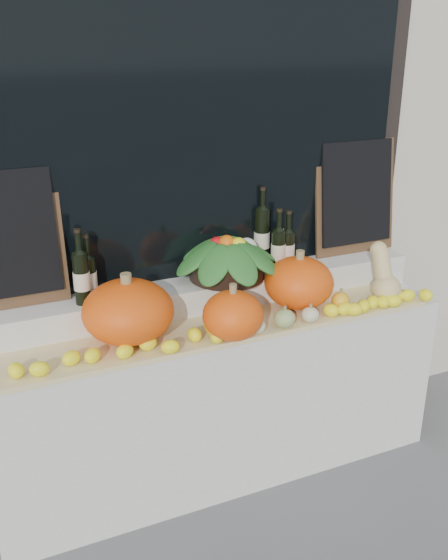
{
  "coord_description": "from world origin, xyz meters",
  "views": [
    {
      "loc": [
        -1.1,
        -1.02,
        2.22
      ],
      "look_at": [
        0.0,
        1.45,
        1.12
      ],
      "focal_mm": 40.0,
      "sensor_mm": 36.0,
      "label": 1
    }
  ],
  "objects_px": {
    "butternut_squash": "(384,277)",
    "wine_bottle_tall": "(262,237)",
    "produce_bowl": "(227,257)",
    "pumpkin_right": "(299,283)",
    "pumpkin_left": "(128,311)"
  },
  "relations": [
    {
      "from": "pumpkin_right",
      "to": "pumpkin_left",
      "type": "bearing_deg",
      "value": -179.47
    },
    {
      "from": "pumpkin_left",
      "to": "produce_bowl",
      "type": "distance_m",
      "value": 0.62
    },
    {
      "from": "produce_bowl",
      "to": "wine_bottle_tall",
      "type": "bearing_deg",
      "value": 18.54
    },
    {
      "from": "pumpkin_left",
      "to": "butternut_squash",
      "type": "relative_size",
      "value": 1.4
    },
    {
      "from": "butternut_squash",
      "to": "produce_bowl",
      "type": "xyz_separation_m",
      "value": [
        -0.75,
        0.3,
        0.12
      ]
    },
    {
      "from": "pumpkin_right",
      "to": "butternut_squash",
      "type": "height_order",
      "value": "butternut_squash"
    },
    {
      "from": "pumpkin_left",
      "to": "wine_bottle_tall",
      "type": "bearing_deg",
      "value": 19.46
    },
    {
      "from": "produce_bowl",
      "to": "wine_bottle_tall",
      "type": "height_order",
      "value": "wine_bottle_tall"
    },
    {
      "from": "butternut_squash",
      "to": "wine_bottle_tall",
      "type": "relative_size",
      "value": 0.69
    },
    {
      "from": "butternut_squash",
      "to": "pumpkin_right",
      "type": "bearing_deg",
      "value": 167.71
    },
    {
      "from": "wine_bottle_tall",
      "to": "butternut_squash",
      "type": "bearing_deg",
      "value": -36.04
    },
    {
      "from": "pumpkin_right",
      "to": "wine_bottle_tall",
      "type": "xyz_separation_m",
      "value": [
        -0.07,
        0.28,
        0.17
      ]
    },
    {
      "from": "butternut_squash",
      "to": "produce_bowl",
      "type": "height_order",
      "value": "produce_bowl"
    },
    {
      "from": "pumpkin_left",
      "to": "pumpkin_right",
      "type": "bearing_deg",
      "value": 0.53
    },
    {
      "from": "butternut_squash",
      "to": "produce_bowl",
      "type": "distance_m",
      "value": 0.82
    }
  ]
}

